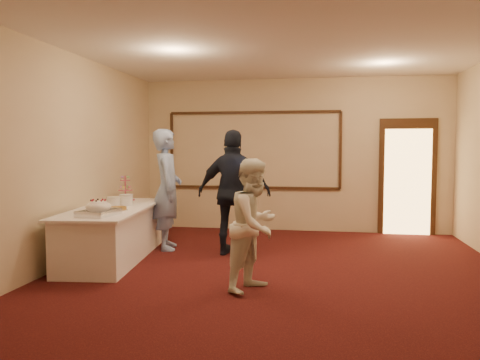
# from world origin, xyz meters

# --- Properties ---
(floor) EXTENTS (7.00, 7.00, 0.00)m
(floor) POSITION_xyz_m (0.00, 0.00, 0.00)
(floor) COLOR black
(floor) RESTS_ON ground
(room_walls) EXTENTS (6.04, 7.04, 3.02)m
(room_walls) POSITION_xyz_m (0.00, 0.00, 2.03)
(room_walls) COLOR beige
(room_walls) RESTS_ON floor
(wall_molding) EXTENTS (3.45, 0.04, 1.55)m
(wall_molding) POSITION_xyz_m (-0.80, 3.47, 1.60)
(wall_molding) COLOR #382310
(wall_molding) RESTS_ON room_walls
(doorway) EXTENTS (1.05, 0.07, 2.20)m
(doorway) POSITION_xyz_m (2.15, 3.45, 1.08)
(doorway) COLOR #382310
(doorway) RESTS_ON floor
(buffet_table) EXTENTS (1.25, 2.64, 0.77)m
(buffet_table) POSITION_xyz_m (-2.51, 0.65, 0.39)
(buffet_table) COLOR white
(buffet_table) RESTS_ON floor
(pavlova_tray) EXTENTS (0.45, 0.59, 0.20)m
(pavlova_tray) POSITION_xyz_m (-2.33, -0.15, 0.86)
(pavlova_tray) COLOR silver
(pavlova_tray) RESTS_ON buffet_table
(cupcake_stand) EXTENTS (0.31, 0.31, 0.45)m
(cupcake_stand) POSITION_xyz_m (-2.70, 1.56, 0.93)
(cupcake_stand) COLOR #C8506E
(cupcake_stand) RESTS_ON buffet_table
(plate_stack_a) EXTENTS (0.19, 0.19, 0.16)m
(plate_stack_a) POSITION_xyz_m (-2.49, 0.63, 0.85)
(plate_stack_a) COLOR white
(plate_stack_a) RESTS_ON buffet_table
(plate_stack_b) EXTENTS (0.21, 0.21, 0.17)m
(plate_stack_b) POSITION_xyz_m (-2.40, 0.90, 0.86)
(plate_stack_b) COLOR white
(plate_stack_b) RESTS_ON buffet_table
(tart) EXTENTS (0.28, 0.28, 0.06)m
(tart) POSITION_xyz_m (-2.28, 0.32, 0.80)
(tart) COLOR white
(tart) RESTS_ON buffet_table
(man) EXTENTS (0.66, 0.82, 1.95)m
(man) POSITION_xyz_m (-1.93, 1.45, 0.98)
(man) COLOR #819CD0
(man) RESTS_ON floor
(woman) EXTENTS (0.85, 0.92, 1.53)m
(woman) POSITION_xyz_m (-0.24, -0.49, 0.76)
(woman) COLOR white
(woman) RESTS_ON floor
(guest) EXTENTS (1.14, 0.49, 1.93)m
(guest) POSITION_xyz_m (-0.79, 1.23, 0.96)
(guest) COLOR black
(guest) RESTS_ON floor
(camera_flash) EXTENTS (0.07, 0.05, 0.05)m
(camera_flash) POSITION_xyz_m (-0.62, 1.12, 1.41)
(camera_flash) COLOR white
(camera_flash) RESTS_ON guest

